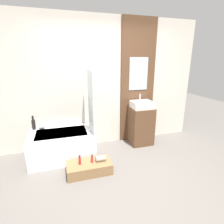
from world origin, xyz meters
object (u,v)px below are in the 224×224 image
bathtub (62,145)px  bottle_soap_secondary (92,159)px  wooden_step_bench (89,168)px  vase_round_light (42,126)px  vase_tall_dark (34,124)px  bottle_soap_primary (80,160)px  sink (142,105)px

bathtub → bottle_soap_secondary: (0.45, -0.62, -0.02)m
wooden_step_bench → vase_round_light: (-0.74, 0.87, 0.48)m
bottle_soap_secondary → bathtub: bearing=125.9°
wooden_step_bench → vase_tall_dark: size_ratio=2.65×
vase_tall_dark → wooden_step_bench: bearing=-45.7°
vase_round_light → wooden_step_bench: bearing=-49.7°
vase_tall_dark → bottle_soap_secondary: vase_tall_dark is taller
bottle_soap_primary → vase_round_light: bearing=124.4°
bathtub → vase_round_light: vase_round_light is taller
wooden_step_bench → bottle_soap_primary: (-0.14, -0.00, 0.16)m
sink → vase_tall_dark: bearing=175.8°
bathtub → vase_tall_dark: vase_tall_dark is taller
bathtub → bottle_soap_primary: bathtub is taller
wooden_step_bench → bottle_soap_primary: size_ratio=4.51×
bottle_soap_primary → sink: bearing=28.0°
bottle_soap_secondary → wooden_step_bench: bearing=180.0°
sink → vase_round_light: sink is taller
bottle_soap_primary → bottle_soap_secondary: bottle_soap_primary is taller
vase_round_light → bottle_soap_secondary: (0.80, -0.87, -0.33)m
bottle_soap_secondary → vase_tall_dark: bearing=136.0°
wooden_step_bench → bottle_soap_primary: 0.21m
bathtub → bottle_soap_secondary: bathtub is taller
sink → vase_round_light: 2.03m
sink → bottle_soap_primary: 1.71m
bathtub → bottle_soap_secondary: size_ratio=8.30×
vase_tall_dark → vase_round_light: size_ratio=2.17×
vase_tall_dark → vase_round_light: bearing=-12.0°
sink → wooden_step_bench: bearing=-149.4°
vase_tall_dark → bottle_soap_primary: 1.22m
bathtub → bottle_soap_primary: size_ratio=7.22×
sink → bathtub: bearing=-175.5°
wooden_step_bench → bottle_soap_primary: bearing=-180.0°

